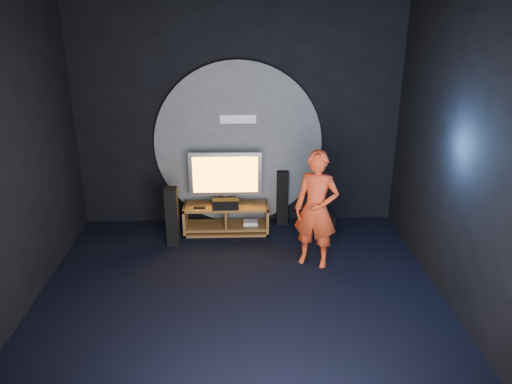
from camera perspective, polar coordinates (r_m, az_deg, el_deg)
floor at (r=6.12m, az=-1.86°, el=-12.85°), size 5.00×5.00×0.00m
back_wall at (r=7.76m, az=-2.08°, el=8.72°), size 5.00×0.04×3.50m
front_wall at (r=3.07m, az=-2.08°, el=-11.99°), size 5.00×0.04×3.50m
left_wall at (r=5.91m, az=-27.14°, el=2.31°), size 0.04×5.00×3.50m
right_wall at (r=5.89m, az=23.07°, el=2.91°), size 0.04×5.00×3.50m
wall_disc_panel at (r=7.81m, az=-2.04°, el=5.42°), size 2.60×0.11×2.60m
media_console at (r=7.83m, az=-3.36°, el=-3.21°), size 1.31×0.45×0.45m
tv at (r=7.62m, az=-3.52°, el=1.83°), size 1.11×0.22×0.82m
center_speaker at (r=7.56m, az=-3.49°, el=-1.40°), size 0.40×0.15×0.15m
remote at (r=7.63m, az=-6.46°, el=-1.80°), size 0.18×0.05×0.02m
tower_speaker_left at (r=7.43m, az=-9.56°, el=-2.78°), size 0.18×0.20×0.89m
tower_speaker_right at (r=8.03m, az=3.02°, el=-0.62°), size 0.18×0.20×0.89m
subwoofer at (r=7.90m, az=7.92°, el=-3.54°), size 0.27×0.27×0.29m
player at (r=6.69m, az=6.90°, el=-2.00°), size 0.69×0.59×1.62m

